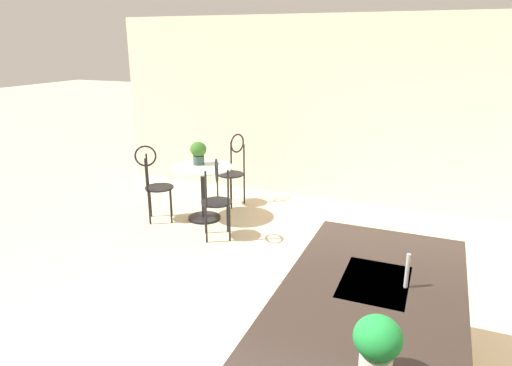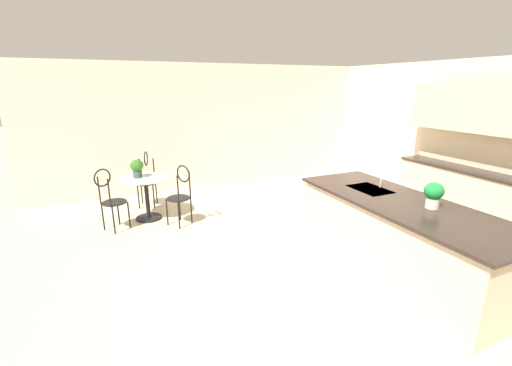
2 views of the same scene
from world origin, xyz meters
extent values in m
cube|color=beige|center=(-4.26, 0.00, 1.35)|extent=(0.12, 7.80, 2.70)
cube|color=#2D231E|center=(0.30, 0.85, 0.90)|extent=(2.80, 1.06, 0.04)
cube|color=#B2B5BA|center=(-0.25, 0.85, 0.91)|extent=(0.56, 0.40, 0.03)
cylinder|color=black|center=(-2.77, -1.75, 0.01)|extent=(0.44, 0.44, 0.03)
cylinder|color=black|center=(-2.77, -1.75, 0.38)|extent=(0.07, 0.07, 0.69)
cylinder|color=#B2C6C1|center=(-2.77, -1.75, 0.73)|extent=(0.80, 0.80, 0.01)
cylinder|color=black|center=(-3.27, -1.58, 0.23)|extent=(0.03, 0.03, 0.45)
cylinder|color=black|center=(-3.36, -1.84, 0.23)|extent=(0.03, 0.03, 0.45)
cylinder|color=black|center=(-3.54, -1.49, 0.23)|extent=(0.03, 0.03, 0.45)
cylinder|color=black|center=(-3.62, -1.76, 0.23)|extent=(0.03, 0.03, 0.45)
cylinder|color=black|center=(-3.45, -1.67, 0.46)|extent=(0.48, 0.48, 0.02)
cylinder|color=black|center=(-3.55, -1.50, 0.68)|extent=(0.03, 0.03, 0.45)
cylinder|color=black|center=(-3.63, -1.74, 0.68)|extent=(0.03, 0.03, 0.45)
torus|color=black|center=(-3.59, -1.62, 0.90)|extent=(0.28, 0.11, 0.28)
cylinder|color=black|center=(-2.34, -1.50, 0.23)|extent=(0.03, 0.03, 0.45)
cylinder|color=black|center=(-2.49, -1.26, 0.23)|extent=(0.03, 0.03, 0.45)
cylinder|color=black|center=(-2.10, -1.35, 0.23)|extent=(0.03, 0.03, 0.45)
cylinder|color=black|center=(-2.25, -1.11, 0.23)|extent=(0.03, 0.03, 0.45)
cylinder|color=black|center=(-2.29, -1.31, 0.46)|extent=(0.52, 0.52, 0.02)
cylinder|color=black|center=(-2.10, -1.34, 0.68)|extent=(0.03, 0.03, 0.45)
cylinder|color=black|center=(-2.23, -1.12, 0.68)|extent=(0.03, 0.03, 0.45)
torus|color=black|center=(-2.16, -1.23, 0.90)|extent=(0.26, 0.17, 0.28)
cylinder|color=black|center=(-2.71, -2.23, 0.23)|extent=(0.03, 0.03, 0.45)
cylinder|color=black|center=(-2.47, -2.08, 0.23)|extent=(0.03, 0.03, 0.45)
cylinder|color=black|center=(-2.56, -2.47, 0.23)|extent=(0.03, 0.03, 0.45)
cylinder|color=black|center=(-2.32, -2.32, 0.23)|extent=(0.03, 0.03, 0.45)
cylinder|color=black|center=(-2.51, -2.28, 0.46)|extent=(0.52, 0.52, 0.02)
cylinder|color=black|center=(-2.54, -2.47, 0.68)|extent=(0.03, 0.03, 0.45)
cylinder|color=black|center=(-2.32, -2.34, 0.68)|extent=(0.03, 0.03, 0.45)
torus|color=black|center=(-2.43, -2.40, 0.90)|extent=(0.17, 0.25, 0.28)
cylinder|color=#B2B5BA|center=(-0.25, 1.03, 1.03)|extent=(0.02, 0.02, 0.22)
cylinder|color=#385147|center=(-2.86, -1.86, 0.80)|extent=(0.15, 0.15, 0.12)
ellipsoid|color=#336825|center=(-2.86, -1.86, 0.95)|extent=(0.22, 0.22, 0.20)
cylinder|color=beige|center=(0.60, 0.97, 0.98)|extent=(0.14, 0.14, 0.12)
ellipsoid|color=#1B8234|center=(0.60, 0.97, 1.12)|extent=(0.21, 0.21, 0.19)
camera|label=1|loc=(2.34, 1.12, 2.34)|focal=31.94mm
camera|label=2|loc=(3.05, -2.33, 2.27)|focal=23.77mm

